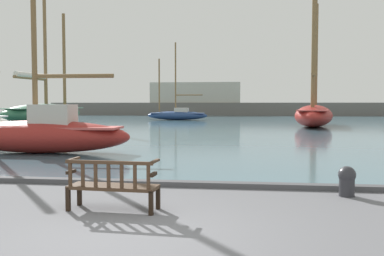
% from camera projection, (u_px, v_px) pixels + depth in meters
% --- Properties ---
extents(ground_plane, '(160.00, 160.00, 0.00)m').
position_uv_depth(ground_plane, '(125.00, 238.00, 6.09)').
color(ground_plane, slate).
extents(harbor_water, '(100.00, 80.00, 0.08)m').
position_uv_depth(harbor_water, '(232.00, 120.00, 49.65)').
color(harbor_water, slate).
rests_on(harbor_water, ground).
extents(quay_edge_kerb, '(40.00, 0.30, 0.12)m').
position_uv_depth(quay_edge_kerb, '(172.00, 184.00, 9.90)').
color(quay_edge_kerb, '#4C4C50').
rests_on(quay_edge_kerb, ground).
extents(park_bench, '(1.63, 0.62, 0.92)m').
position_uv_depth(park_bench, '(113.00, 184.00, 7.61)').
color(park_bench, black).
rests_on(park_bench, ground).
extents(sailboat_far_starboard, '(4.63, 11.65, 14.26)m').
position_uv_depth(sailboat_far_starboard, '(45.00, 111.00, 39.30)').
color(sailboat_far_starboard, '#2D6647').
rests_on(sailboat_far_starboard, harbor_water).
extents(sailboat_nearest_starboard, '(4.66, 11.78, 13.17)m').
position_uv_depth(sailboat_nearest_starboard, '(314.00, 112.00, 34.01)').
color(sailboat_nearest_starboard, maroon).
rests_on(sailboat_nearest_starboard, harbor_water).
extents(sailboat_outer_starboard, '(6.87, 2.16, 9.14)m').
position_uv_depth(sailboat_outer_starboard, '(41.00, 132.00, 15.89)').
color(sailboat_outer_starboard, maroon).
rests_on(sailboat_outer_starboard, harbor_water).
extents(sailboat_mid_port, '(6.98, 2.08, 8.66)m').
position_uv_depth(sailboat_mid_port, '(177.00, 114.00, 48.04)').
color(sailboat_mid_port, navy).
rests_on(sailboat_mid_port, harbor_water).
extents(mooring_bollard, '(0.36, 0.36, 0.62)m').
position_uv_depth(mooring_bollard, '(347.00, 180.00, 8.80)').
color(mooring_bollard, '#2D2D33').
rests_on(mooring_bollard, ground).
extents(far_breakwater, '(59.02, 2.40, 5.21)m').
position_uv_depth(far_breakwater, '(226.00, 105.00, 66.06)').
color(far_breakwater, '#66605B').
rests_on(far_breakwater, ground).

